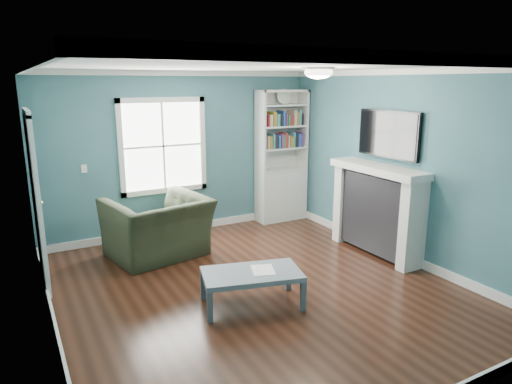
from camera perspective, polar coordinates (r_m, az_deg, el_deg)
floor at (r=5.63m, az=0.06°, el=-11.94°), size 5.00×5.00×0.00m
room_walls at (r=5.15m, az=0.06°, el=4.14°), size 5.00×5.00×5.00m
trim at (r=5.22m, az=0.06°, el=0.40°), size 4.50×5.00×2.60m
window at (r=7.33m, az=-11.53°, el=5.65°), size 1.40×0.06×1.50m
bookshelf at (r=8.10m, az=3.15°, el=2.88°), size 0.90×0.35×2.31m
fireplace at (r=6.74m, az=14.89°, el=-2.30°), size 0.44×1.58×1.30m
tv at (r=6.62m, az=16.23°, el=6.96°), size 0.06×1.10×0.65m
door at (r=6.01m, az=-25.82°, el=-0.83°), size 0.12×0.98×2.17m
ceiling_fixture at (r=5.65m, az=7.83°, el=14.70°), size 0.38×0.38×0.15m
light_switch at (r=7.11m, az=-20.69°, el=2.76°), size 0.08×0.01×0.12m
recliner at (r=6.57m, az=-12.21°, el=-3.18°), size 1.44×1.08×1.14m
coffee_table at (r=5.12m, az=-0.53°, el=-10.46°), size 1.19×0.85×0.39m
paper_sheet at (r=5.14m, az=0.87°, el=-9.71°), size 0.33×0.37×0.00m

